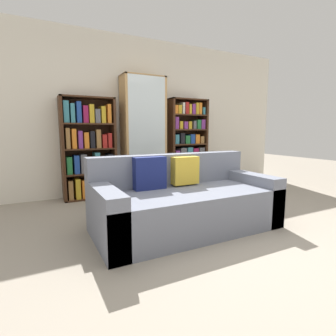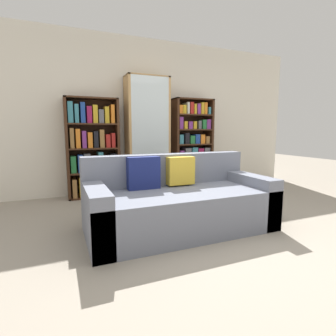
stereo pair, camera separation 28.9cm
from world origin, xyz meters
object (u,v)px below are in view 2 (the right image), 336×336
bookshelf_left (92,150)px  bookshelf_right (192,145)px  couch (178,203)px  wine_bottle (193,195)px  display_cabinet (147,136)px

bookshelf_left → bookshelf_right: 1.84m
couch → bookshelf_right: 2.24m
couch → bookshelf_right: bearing=58.2°
bookshelf_left → bookshelf_right: size_ratio=0.96×
bookshelf_right → wine_bottle: size_ratio=4.60×
bookshelf_right → bookshelf_left: bearing=180.0°
bookshelf_left → bookshelf_right: bearing=-0.0°
couch → wine_bottle: size_ratio=5.52×
display_cabinet → wine_bottle: 1.40m
bookshelf_left → wine_bottle: 1.81m
display_cabinet → bookshelf_right: display_cabinet is taller
display_cabinet → wine_bottle: bearing=-71.1°
couch → bookshelf_left: 2.04m
bookshelf_left → wine_bottle: bearing=-39.5°
wine_bottle → bookshelf_left: bearing=140.5°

